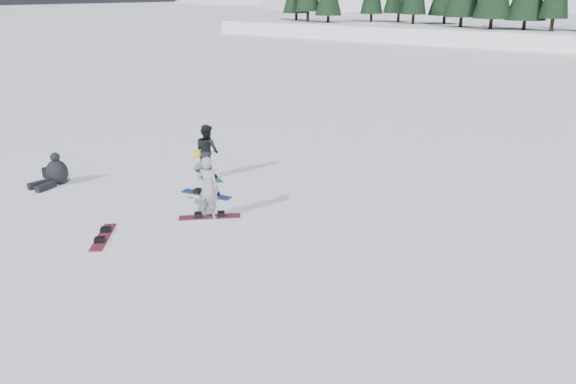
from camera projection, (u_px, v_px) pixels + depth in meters
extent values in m
plane|color=white|center=(241.00, 240.00, 12.54)|extent=(420.00, 420.00, 0.00)
ellipsoid|color=white|center=(420.00, 51.00, 184.93)|extent=(143.00, 110.00, 49.50)
ellipsoid|color=white|center=(313.00, 36.00, 254.58)|extent=(169.00, 130.00, 52.00)
imported|color=#ABABB0|center=(208.00, 188.00, 13.55)|extent=(0.63, 0.48, 1.56)
sphere|color=yellow|center=(197.00, 154.00, 13.29)|extent=(0.18, 0.18, 0.18)
imported|color=black|center=(207.00, 151.00, 16.59)|extent=(0.86, 0.72, 1.59)
ellipsoid|color=black|center=(57.00, 172.00, 16.08)|extent=(0.71, 0.62, 0.71)
sphere|color=black|center=(55.00, 157.00, 15.94)|extent=(0.27, 0.27, 0.27)
cube|color=black|center=(46.00, 187.00, 15.70)|extent=(0.31, 0.64, 0.18)
cube|color=black|center=(39.00, 184.00, 15.89)|extent=(0.22, 0.63, 0.18)
cube|color=black|center=(51.00, 173.00, 16.70)|extent=(0.45, 0.30, 0.30)
cube|color=maroon|center=(210.00, 217.00, 13.81)|extent=(1.28, 1.23, 0.03)
cube|color=teal|center=(209.00, 176.00, 16.85)|extent=(1.50, 0.81, 0.03)
cube|color=maroon|center=(103.00, 237.00, 12.67)|extent=(1.19, 1.32, 0.03)
cube|color=navy|center=(206.00, 194.00, 15.32)|extent=(1.53, 0.51, 0.03)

